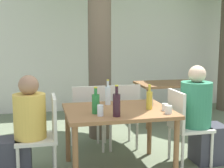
{
  "coord_description": "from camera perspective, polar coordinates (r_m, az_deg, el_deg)",
  "views": [
    {
      "loc": [
        -0.87,
        -3.4,
        1.56
      ],
      "look_at": [
        0.0,
        0.3,
        0.99
      ],
      "focal_mm": 50.0,
      "sensor_mm": 36.0,
      "label": 1
    }
  ],
  "objects": [
    {
      "name": "patio_chair_2",
      "position": [
        4.28,
        -4.43,
        -5.44
      ],
      "size": [
        0.44,
        0.44,
        0.93
      ],
      "rotation": [
        0.0,
        0.0,
        3.14
      ],
      "color": "beige",
      "rests_on": "ground_plane"
    },
    {
      "name": "drinking_glass_3",
      "position": [
        3.57,
        9.65,
        -4.18
      ],
      "size": [
        0.07,
        0.07,
        0.08
      ],
      "color": "silver",
      "rests_on": "dining_table_front"
    },
    {
      "name": "cafe_building_wall",
      "position": [
        6.71,
        -5.8,
        7.06
      ],
      "size": [
        10.0,
        0.08,
        2.8
      ],
      "color": "silver",
      "rests_on": "ground_plane"
    },
    {
      "name": "person_seated_0",
      "position": [
        3.56,
        -16.2,
        -8.82
      ],
      "size": [
        0.57,
        0.35,
        1.17
      ],
      "rotation": [
        0.0,
        0.0,
        -1.57
      ],
      "color": "#383842",
      "rests_on": "ground_plane"
    },
    {
      "name": "patio_chair_0",
      "position": [
        3.55,
        -12.29,
        -8.56
      ],
      "size": [
        0.44,
        0.44,
        0.93
      ],
      "rotation": [
        0.0,
        0.0,
        -1.57
      ],
      "color": "beige",
      "rests_on": "ground_plane"
    },
    {
      "name": "green_bottle_0",
      "position": [
        3.38,
        -2.99,
        -3.53
      ],
      "size": [
        0.08,
        0.08,
        0.29
      ],
      "color": "#287A38",
      "rests_on": "dining_table_front"
    },
    {
      "name": "drinking_glass_1",
      "position": [
        3.81,
        6.91,
        -3.11
      ],
      "size": [
        0.08,
        0.08,
        0.11
      ],
      "color": "silver",
      "rests_on": "dining_table_front"
    },
    {
      "name": "drinking_glass_2",
      "position": [
        3.28,
        -2.16,
        -4.85
      ],
      "size": [
        0.07,
        0.07,
        0.12
      ],
      "color": "white",
      "rests_on": "dining_table_front"
    },
    {
      "name": "patio_chair_3",
      "position": [
        4.38,
        1.85,
        -5.11
      ],
      "size": [
        0.44,
        0.44,
        0.93
      ],
      "rotation": [
        0.0,
        0.0,
        3.14
      ],
      "color": "beige",
      "rests_on": "ground_plane"
    },
    {
      "name": "person_seated_1",
      "position": [
        4.03,
        16.05,
        -6.23
      ],
      "size": [
        0.59,
        0.38,
        1.23
      ],
      "rotation": [
        0.0,
        0.0,
        1.57
      ],
      "color": "#383842",
      "rests_on": "ground_plane"
    },
    {
      "name": "wine_bottle_1",
      "position": [
        3.24,
        0.85,
        -3.73
      ],
      "size": [
        0.08,
        0.08,
        0.33
      ],
      "color": "#331923",
      "rests_on": "dining_table_front"
    },
    {
      "name": "water_bottle_3",
      "position": [
        3.81,
        -0.76,
        -2.03
      ],
      "size": [
        0.07,
        0.07,
        0.31
      ],
      "color": "silver",
      "rests_on": "dining_table_front"
    },
    {
      "name": "oil_cruet_2",
      "position": [
        3.6,
        6.85,
        -2.87
      ],
      "size": [
        0.07,
        0.07,
        0.29
      ],
      "color": "gold",
      "rests_on": "dining_table_front"
    },
    {
      "name": "dining_table_back",
      "position": [
        5.81,
        10.42,
        -0.77
      ],
      "size": [
        1.16,
        0.77,
        0.74
      ],
      "color": "brown",
      "rests_on": "ground_plane"
    },
    {
      "name": "patio_chair_1",
      "position": [
        3.94,
        13.07,
        -6.89
      ],
      "size": [
        0.44,
        0.44,
        0.93
      ],
      "rotation": [
        0.0,
        0.0,
        1.57
      ],
      "color": "beige",
      "rests_on": "ground_plane"
    },
    {
      "name": "dining_table_front",
      "position": [
        3.62,
        1.09,
        -5.96
      ],
      "size": [
        1.21,
        0.96,
        0.74
      ],
      "color": "brown",
      "rests_on": "ground_plane"
    },
    {
      "name": "drinking_glass_0",
      "position": [
        3.43,
        10.28,
        -4.63
      ],
      "size": [
        0.08,
        0.08,
        0.09
      ],
      "color": "silver",
      "rests_on": "dining_table_front"
    }
  ]
}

